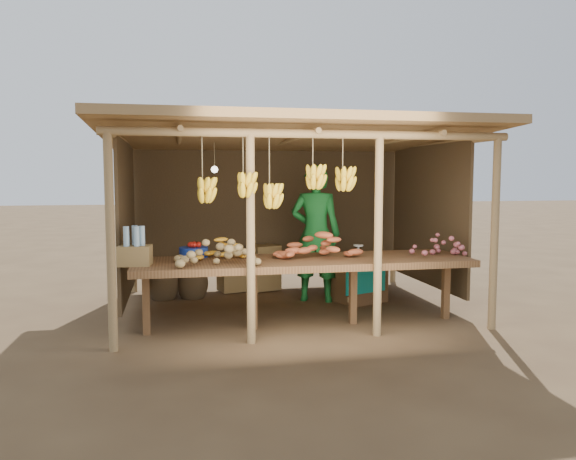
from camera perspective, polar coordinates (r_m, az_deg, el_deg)
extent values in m
plane|color=brown|center=(7.61, 0.00, -7.90)|extent=(60.00, 60.00, 0.00)
cylinder|color=#997A4F|center=(5.83, -17.58, -1.26)|extent=(0.09, 0.09, 2.20)
cylinder|color=#997A4F|center=(6.81, 20.25, -0.42)|extent=(0.09, 0.09, 2.20)
cylinder|color=#997A4F|center=(8.81, -15.52, 0.97)|extent=(0.09, 0.09, 2.20)
cylinder|color=#997A4F|center=(9.48, 10.71, 1.37)|extent=(0.09, 0.09, 2.20)
cylinder|color=#997A4F|center=(5.85, -3.81, -1.00)|extent=(0.09, 0.09, 2.20)
cylinder|color=#997A4F|center=(6.19, 9.15, -0.70)|extent=(0.09, 0.09, 2.20)
cylinder|color=#997A4F|center=(5.96, 2.90, 9.72)|extent=(4.40, 0.09, 0.09)
cylinder|color=#997A4F|center=(8.89, -1.94, 8.30)|extent=(4.40, 0.09, 0.09)
cube|color=#A17B4B|center=(7.43, 0.00, 9.57)|extent=(4.70, 3.50, 0.28)
cube|color=#4D3A23|center=(8.88, -1.90, 1.91)|extent=(4.20, 0.04, 1.98)
cube|color=#4D3A23|center=(7.50, -16.08, 1.06)|extent=(0.04, 2.40, 1.98)
cube|color=#4D3A23|center=(8.28, 13.98, 1.50)|extent=(0.04, 2.40, 1.98)
cube|color=brown|center=(6.55, 1.65, -3.29)|extent=(3.90, 1.05, 0.08)
cube|color=brown|center=(6.47, -14.21, -7.18)|extent=(0.08, 0.08, 0.72)
cube|color=brown|center=(6.52, -3.54, -6.92)|extent=(0.08, 0.08, 0.72)
cube|color=brown|center=(6.78, 6.62, -6.46)|extent=(0.08, 0.08, 0.72)
cube|color=brown|center=(7.24, 15.73, -5.87)|extent=(0.08, 0.08, 0.72)
cylinder|color=navy|center=(6.78, -9.57, -2.23)|extent=(0.34, 0.34, 0.12)
cube|color=olive|center=(6.28, -15.28, -2.51)|extent=(0.37, 0.31, 0.21)
imported|color=#19732C|center=(7.88, 2.82, -0.38)|extent=(0.82, 0.69, 1.91)
cube|color=brown|center=(8.00, 7.22, -5.17)|extent=(0.78, 0.73, 0.58)
cube|color=#0B8074|center=(7.95, 7.25, -2.91)|extent=(0.87, 0.82, 0.06)
cube|color=olive|center=(8.70, -2.44, -4.94)|extent=(0.52, 0.47, 0.34)
cube|color=olive|center=(8.65, -2.45, -2.69)|extent=(0.52, 0.47, 0.34)
cube|color=olive|center=(8.64, -5.55, -5.03)|extent=(0.52, 0.47, 0.34)
ellipsoid|color=#4D3A23|center=(8.27, -12.55, -5.06)|extent=(0.45, 0.45, 0.61)
ellipsoid|color=#4D3A23|center=(8.27, -9.68, -5.01)|extent=(0.45, 0.45, 0.61)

